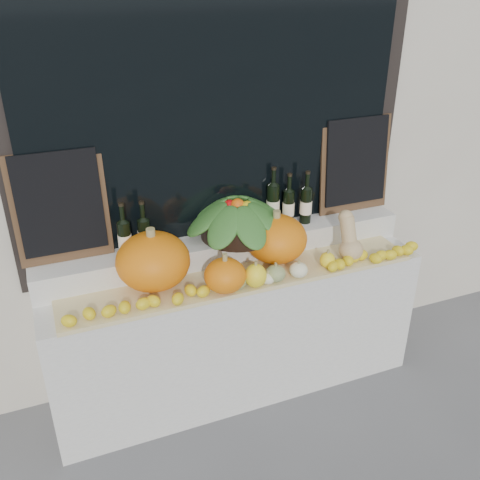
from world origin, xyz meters
name	(u,v)px	position (x,y,z in m)	size (l,w,h in m)	color
storefront_facade	(191,14)	(0.00, 2.25, 2.25)	(7.00, 0.94, 4.50)	beige
display_sill	(236,330)	(0.00, 1.52, 0.44)	(2.30, 0.55, 0.88)	silver
rear_tier	(227,247)	(0.00, 1.68, 0.96)	(2.30, 0.25, 0.16)	silver
straw_bedding	(243,279)	(0.00, 1.40, 0.89)	(2.10, 0.32, 0.03)	tan
pumpkin_left	(153,261)	(-0.50, 1.49, 1.06)	(0.41, 0.41, 0.32)	orange
pumpkin_right	(276,239)	(0.26, 1.52, 1.05)	(0.38, 0.38, 0.28)	orange
pumpkin_center	(225,275)	(-0.15, 1.30, 1.00)	(0.23, 0.23, 0.19)	orange
butternut_squash	(349,240)	(0.68, 1.37, 1.03)	(0.15, 0.21, 0.29)	tan
decorative_gourds	(271,274)	(0.13, 1.29, 0.96)	(0.69, 0.15, 0.16)	#37621D
lemon_heap	(251,281)	(0.00, 1.29, 0.94)	(2.20, 0.16, 0.06)	yellow
produce_bowl	(238,217)	(0.07, 1.66, 1.16)	(0.68, 0.68, 0.25)	black
wine_bottle_far_left	(125,239)	(-0.61, 1.64, 1.15)	(0.08, 0.08, 0.33)	black
wine_bottle_near_left	(144,235)	(-0.50, 1.67, 1.14)	(0.08, 0.08, 0.31)	black
wine_bottle_tall	(273,204)	(0.33, 1.72, 1.18)	(0.08, 0.08, 0.38)	black
wine_bottle_near_right	(288,206)	(0.43, 1.70, 1.16)	(0.08, 0.08, 0.33)	black
wine_bottle_far_right	(306,205)	(0.54, 1.67, 1.16)	(0.08, 0.08, 0.34)	black
chalkboard_left	(60,206)	(-0.92, 1.74, 1.36)	(0.50, 0.08, 0.62)	#4C331E
chalkboard_right	(356,163)	(0.92, 1.74, 1.36)	(0.50, 0.08, 0.62)	#4C331E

